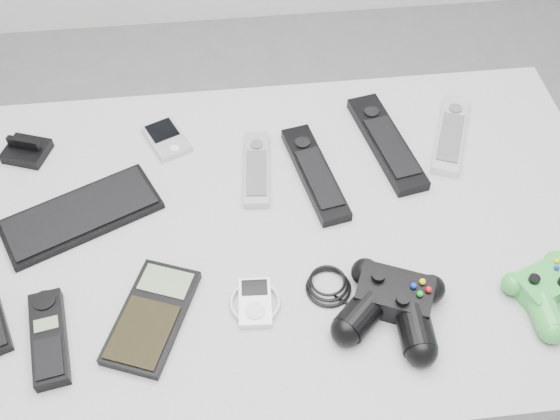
{
  "coord_description": "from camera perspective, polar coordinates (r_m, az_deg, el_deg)",
  "views": [
    {
      "loc": [
        -0.07,
        -0.68,
        1.66
      ],
      "look_at": [
        0.01,
        0.02,
        0.79
      ],
      "focal_mm": 42.0,
      "sensor_mm": 36.0,
      "label": 1
    }
  ],
  "objects": [
    {
      "name": "floor",
      "position": [
        1.79,
        -0.19,
        -16.8
      ],
      "size": [
        3.5,
        3.5,
        0.0
      ],
      "primitive_type": "plane",
      "color": "slate",
      "rests_on": "ground"
    },
    {
      "name": "desk",
      "position": [
        1.18,
        0.77,
        -3.34
      ],
      "size": [
        1.15,
        0.74,
        0.77
      ],
      "color": "gray",
      "rests_on": "floor"
    },
    {
      "name": "pda_keyboard",
      "position": [
        1.18,
        -16.95,
        -0.36
      ],
      "size": [
        0.29,
        0.21,
        0.02
      ],
      "primitive_type": "cube",
      "rotation": [
        0.0,
        0.0,
        0.43
      ],
      "color": "black",
      "rests_on": "desk"
    },
    {
      "name": "dock_bracket",
      "position": [
        1.31,
        -21.3,
        5.12
      ],
      "size": [
        0.09,
        0.09,
        0.04
      ],
      "primitive_type": "cube",
      "rotation": [
        0.0,
        0.0,
        -0.35
      ],
      "color": "black",
      "rests_on": "desk"
    },
    {
      "name": "pda",
      "position": [
        1.28,
        -9.84,
        6.16
      ],
      "size": [
        0.1,
        0.12,
        0.02
      ],
      "primitive_type": "cube",
      "rotation": [
        0.0,
        0.0,
        0.42
      ],
      "color": "#AEAFB6",
      "rests_on": "desk"
    },
    {
      "name": "remote_silver_a",
      "position": [
        1.2,
        -2.05,
        3.66
      ],
      "size": [
        0.06,
        0.18,
        0.02
      ],
      "primitive_type": "cube",
      "rotation": [
        0.0,
        0.0,
        -0.09
      ],
      "color": "#AEAFB6",
      "rests_on": "desk"
    },
    {
      "name": "remote_black_a",
      "position": [
        1.19,
        3.05,
        3.29
      ],
      "size": [
        0.1,
        0.24,
        0.02
      ],
      "primitive_type": "cube",
      "rotation": [
        0.0,
        0.0,
        0.2
      ],
      "color": "black",
      "rests_on": "desk"
    },
    {
      "name": "remote_black_b",
      "position": [
        1.26,
        9.25,
        5.89
      ],
      "size": [
        0.11,
        0.26,
        0.02
      ],
      "primitive_type": "cube",
      "rotation": [
        0.0,
        0.0,
        0.19
      ],
      "color": "black",
      "rests_on": "desk"
    },
    {
      "name": "remote_silver_b",
      "position": [
        1.31,
        14.66,
        6.48
      ],
      "size": [
        0.13,
        0.21,
        0.02
      ],
      "primitive_type": "cube",
      "rotation": [
        0.0,
        0.0,
        -0.39
      ],
      "color": "silver",
      "rests_on": "desk"
    },
    {
      "name": "cordless_handset",
      "position": [
        1.05,
        -19.49,
        -10.44
      ],
      "size": [
        0.08,
        0.16,
        0.02
      ],
      "primitive_type": "cube",
      "rotation": [
        0.0,
        0.0,
        0.18
      ],
      "color": "black",
      "rests_on": "desk"
    },
    {
      "name": "calculator",
      "position": [
        1.04,
        -11.11,
        -9.04
      ],
      "size": [
        0.16,
        0.21,
        0.02
      ],
      "primitive_type": "cube",
      "rotation": [
        0.0,
        0.0,
        -0.38
      ],
      "color": "black",
      "rests_on": "desk"
    },
    {
      "name": "mp3_player",
      "position": [
        1.03,
        -2.19,
        -8.02
      ],
      "size": [
        0.08,
        0.09,
        0.02
      ],
      "primitive_type": "cube",
      "rotation": [
        0.0,
        0.0,
        -0.06
      ],
      "color": "white",
      "rests_on": "desk"
    },
    {
      "name": "controller_black",
      "position": [
        1.02,
        9.76,
        -7.96
      ],
      "size": [
        0.32,
        0.27,
        0.05
      ],
      "primitive_type": null,
      "rotation": [
        0.0,
        0.0,
        -0.42
      ],
      "color": "black",
      "rests_on": "desk"
    },
    {
      "name": "controller_green",
      "position": [
        1.11,
        22.61,
        -6.41
      ],
      "size": [
        0.18,
        0.18,
        0.05
      ],
      "primitive_type": null,
      "rotation": [
        0.0,
        0.0,
        0.38
      ],
      "color": "#227E35",
      "rests_on": "desk"
    }
  ]
}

